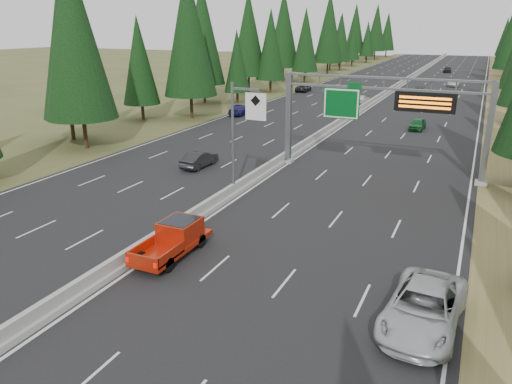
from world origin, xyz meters
TOP-DOWN VIEW (x-y plane):
  - road at (0.00, 80.00)m, footprint 32.00×260.00m
  - shoulder_right at (17.80, 80.00)m, footprint 3.60×260.00m
  - shoulder_left at (-17.80, 80.00)m, footprint 3.60×260.00m
  - median_barrier at (0.00, 80.00)m, footprint 0.70×260.00m
  - sign_gantry at (8.92, 34.88)m, footprint 16.75×0.98m
  - hov_sign_pole at (0.58, 24.97)m, footprint 2.80×0.50m
  - tree_row_left at (-21.91, 75.12)m, footprint 12.13×241.30m
  - silver_minivan at (14.41, 13.47)m, footprint 3.28×6.33m
  - red_pickup at (1.50, 15.22)m, footprint 1.91×5.35m
  - car_ahead_green at (8.94, 54.86)m, footprint 1.73×3.92m
  - car_ahead_dkred at (9.73, 74.46)m, footprint 1.70×4.57m
  - car_ahead_dkgrey at (5.37, 83.97)m, footprint 2.01×4.84m
  - car_ahead_white at (9.83, 101.56)m, footprint 2.17×4.60m
  - car_ahead_far at (6.34, 132.61)m, footprint 2.10×4.72m
  - car_onc_near at (-6.06, 30.47)m, footprint 1.56×4.18m
  - car_onc_blue at (-14.28, 55.27)m, footprint 2.10×4.81m
  - car_onc_white at (-1.50, 72.06)m, footprint 1.80×4.06m
  - car_onc_far at (-14.50, 81.95)m, footprint 2.50×4.81m

SIDE VIEW (x-z plane):
  - shoulder_right at x=17.80m, z-range 0.00..0.06m
  - shoulder_left at x=-17.80m, z-range 0.00..0.06m
  - road at x=0.00m, z-range 0.00..0.08m
  - median_barrier at x=0.00m, z-range -0.01..0.84m
  - car_ahead_white at x=9.83m, z-range 0.08..1.35m
  - car_onc_far at x=-14.50m, z-range 0.08..1.37m
  - car_ahead_green at x=8.94m, z-range 0.08..1.39m
  - car_onc_white at x=-1.50m, z-range 0.08..1.44m
  - car_onc_near at x=-6.06m, z-range 0.08..1.45m
  - car_onc_blue at x=-14.28m, z-range 0.08..1.46m
  - car_ahead_dkgrey at x=5.37m, z-range 0.08..1.48m
  - car_ahead_dkred at x=9.73m, z-range 0.08..1.57m
  - car_ahead_far at x=6.34m, z-range 0.08..1.66m
  - silver_minivan at x=14.41m, z-range 0.08..1.78m
  - red_pickup at x=1.50m, z-range 0.17..1.92m
  - hov_sign_pole at x=0.58m, z-range 0.72..8.72m
  - sign_gantry at x=8.92m, z-range 1.37..9.17m
  - tree_row_left at x=-21.91m, z-range -0.06..18.81m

